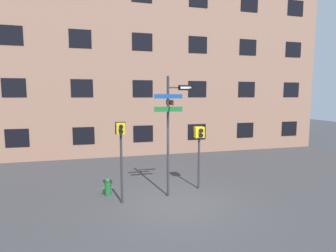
# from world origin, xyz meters

# --- Properties ---
(ground_plane) EXTENTS (60.00, 60.00, 0.00)m
(ground_plane) POSITION_xyz_m (0.00, 0.00, 0.00)
(ground_plane) COLOR #38383A
(building_facade) EXTENTS (24.00, 0.63, 13.46)m
(building_facade) POSITION_xyz_m (-0.00, 7.74, 6.73)
(building_facade) COLOR #936B56
(building_facade) RESTS_ON ground_plane
(street_sign_pole) EXTENTS (1.43, 1.01, 4.27)m
(street_sign_pole) POSITION_xyz_m (-0.07, 0.74, 2.58)
(street_sign_pole) COLOR #2D2D33
(street_sign_pole) RESTS_ON ground_plane
(pedestrian_signal_left) EXTENTS (0.34, 0.40, 2.74)m
(pedestrian_signal_left) POSITION_xyz_m (-1.80, 0.50, 2.10)
(pedestrian_signal_left) COLOR #2D2D33
(pedestrian_signal_left) RESTS_ON ground_plane
(pedestrian_signal_right) EXTENTS (0.41, 0.40, 2.45)m
(pedestrian_signal_right) POSITION_xyz_m (1.20, 1.19, 1.95)
(pedestrian_signal_right) COLOR #2D2D33
(pedestrian_signal_right) RESTS_ON ground_plane
(fire_hydrant) EXTENTS (0.36, 0.20, 0.64)m
(fire_hydrant) POSITION_xyz_m (-2.25, 1.31, 0.31)
(fire_hydrant) COLOR #196028
(fire_hydrant) RESTS_ON ground_plane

